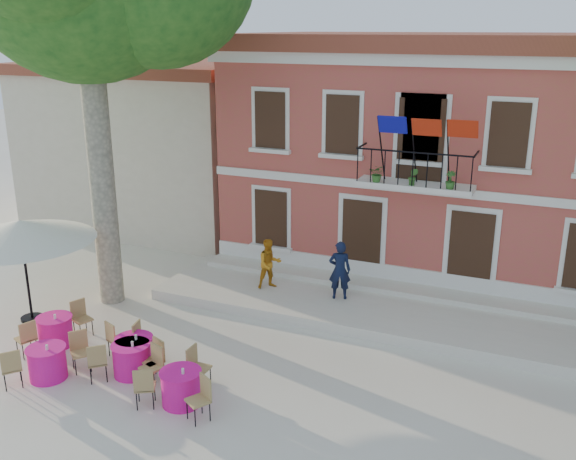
% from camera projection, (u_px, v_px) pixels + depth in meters
% --- Properties ---
extents(ground, '(90.00, 90.00, 0.00)m').
position_uv_depth(ground, '(265.00, 378.00, 14.72)').
color(ground, beige).
rests_on(ground, ground).
extents(main_building, '(13.50, 9.59, 7.50)m').
position_uv_depth(main_building, '(445.00, 149.00, 21.55)').
color(main_building, '#B74242').
rests_on(main_building, ground).
extents(neighbor_west, '(9.40, 9.40, 6.40)m').
position_uv_depth(neighbor_west, '(172.00, 138.00, 26.96)').
color(neighbor_west, beige).
rests_on(neighbor_west, ground).
extents(terrace, '(14.00, 3.40, 0.30)m').
position_uv_depth(terrace, '(398.00, 312.00, 17.77)').
color(terrace, silver).
rests_on(terrace, ground).
extents(patio_umbrella, '(3.85, 3.85, 2.86)m').
position_uv_depth(patio_umbrella, '(21.00, 231.00, 16.89)').
color(patio_umbrella, black).
rests_on(patio_umbrella, ground).
extents(pedestrian_navy, '(0.72, 0.58, 1.71)m').
position_uv_depth(pedestrian_navy, '(340.00, 270.00, 18.07)').
color(pedestrian_navy, black).
rests_on(pedestrian_navy, terrace).
extents(pedestrian_orange, '(0.92, 0.91, 1.50)m').
position_uv_depth(pedestrian_orange, '(270.00, 264.00, 18.84)').
color(pedestrian_orange, orange).
rests_on(pedestrian_orange, terrace).
extents(cafe_table_0, '(1.09, 1.94, 0.95)m').
position_uv_depth(cafe_table_0, '(55.00, 330.00, 16.13)').
color(cafe_table_0, '#EE1681').
rests_on(cafe_table_0, ground).
extents(cafe_table_1, '(1.87, 1.63, 0.95)m').
position_uv_depth(cafe_table_1, '(181.00, 386.00, 13.61)').
color(cafe_table_1, '#EE1681').
rests_on(cafe_table_1, ground).
extents(cafe_table_2, '(1.54, 1.75, 0.95)m').
position_uv_depth(cafe_table_2, '(47.00, 362.00, 14.60)').
color(cafe_table_2, '#EE1681').
rests_on(cafe_table_2, ground).
extents(cafe_table_3, '(1.83, 1.78, 0.95)m').
position_uv_depth(cafe_table_3, '(131.00, 358.00, 14.76)').
color(cafe_table_3, '#EE1681').
rests_on(cafe_table_3, ground).
extents(cafe_table_4, '(1.94, 1.11, 0.95)m').
position_uv_depth(cafe_table_4, '(135.00, 351.00, 15.07)').
color(cafe_table_4, '#EE1681').
rests_on(cafe_table_4, ground).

